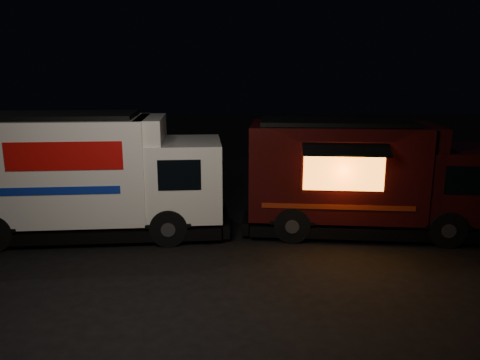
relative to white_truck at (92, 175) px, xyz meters
name	(u,v)px	position (x,y,z in m)	size (l,w,h in m)	color
ground	(185,256)	(2.79, -1.82, -1.77)	(80.00, 80.00, 0.00)	black
white_truck	(92,175)	(0.00, 0.00, 0.00)	(7.81, 2.66, 3.54)	silver
red_truck	(366,177)	(7.97, 0.05, -0.11)	(7.14, 2.63, 3.32)	black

